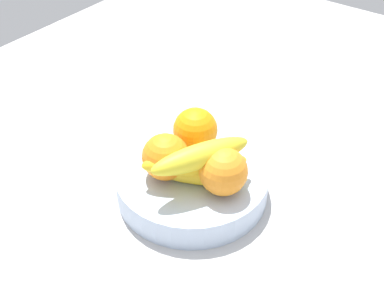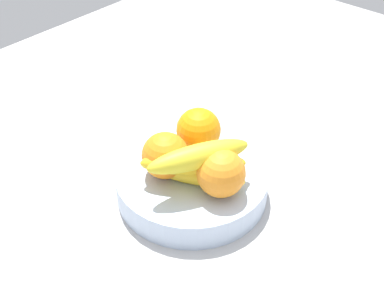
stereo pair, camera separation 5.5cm
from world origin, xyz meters
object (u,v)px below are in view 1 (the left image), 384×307
Objects in this scene: fruit_bowl at (192,183)px; banana_bunch at (197,164)px; orange_front_right at (166,157)px; orange_center at (223,171)px; orange_front_left at (195,130)px.

fruit_bowl is 1.53× the size of banana_bunch.
orange_center is (-2.65, 9.64, 0.00)cm from orange_front_right.
orange_front_left is 8.95cm from orange_front_right.
banana_bunch is at bearing 37.95° from orange_front_left.
orange_front_left is 1.00× the size of orange_front_right.
fruit_bowl is 3.32× the size of orange_front_left.
fruit_bowl is at bearing -94.89° from orange_center.
fruit_bowl is 3.32× the size of orange_center.
orange_center is at bearing 58.27° from orange_front_left.
orange_center is at bearing 105.35° from orange_front_right.
banana_bunch reaches higher than orange_center.
orange_center is at bearing 85.11° from fruit_bowl.
orange_front_left is at bearing -176.60° from orange_front_right.
banana_bunch is (1.83, 2.35, 6.68)cm from fruit_bowl.
orange_front_right is 1.00× the size of orange_center.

